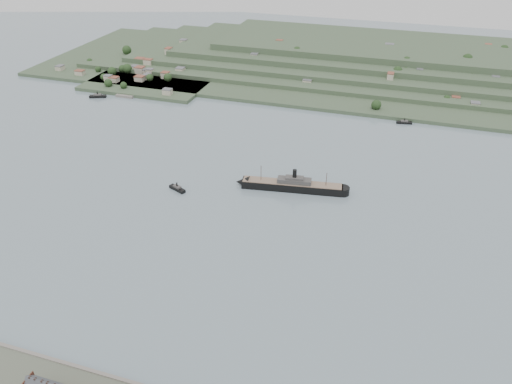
% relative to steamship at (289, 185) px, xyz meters
% --- Properties ---
extents(ground, '(1400.00, 1400.00, 0.00)m').
position_rel_steamship_xyz_m(ground, '(-33.07, -57.63, -4.12)').
color(ground, slate).
rests_on(ground, ground).
extents(far_peninsula, '(760.00, 309.00, 30.00)m').
position_rel_steamship_xyz_m(far_peninsula, '(-5.16, 335.47, 7.76)').
color(far_peninsula, '#3A4D33').
rests_on(far_peninsula, ground).
extents(steamship, '(92.84, 23.43, 22.33)m').
position_rel_steamship_xyz_m(steamship, '(0.00, 0.00, 0.00)').
color(steamship, black).
rests_on(steamship, ground).
extents(tugboat, '(16.15, 10.19, 7.10)m').
position_rel_steamship_xyz_m(tugboat, '(-86.64, -28.99, -2.39)').
color(tugboat, black).
rests_on(tugboat, ground).
extents(ferry_west, '(20.05, 12.14, 7.29)m').
position_rel_steamship_xyz_m(ferry_west, '(-268.18, 135.77, -2.37)').
color(ferry_west, black).
rests_on(ferry_west, ground).
extents(ferry_east, '(16.45, 7.23, 5.97)m').
position_rel_steamship_xyz_m(ferry_east, '(81.21, 167.37, -2.69)').
color(ferry_east, black).
rests_on(ferry_east, ground).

